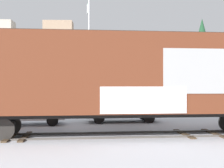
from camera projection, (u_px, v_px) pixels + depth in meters
The scene contains 7 objects.
ground_plane at pixel (148, 135), 14.19m from camera, with size 260.00×260.00×0.00m, color #B2B5BC.
track at pixel (100, 135), 13.92m from camera, with size 60.02×4.06×0.08m.
freight_car at pixel (126, 76), 14.04m from camera, with size 16.90×3.53×4.73m.
flagpole at pixel (89, 41), 24.38m from camera, with size 0.18×1.55×9.12m.
hillside at pixel (82, 70), 78.41m from camera, with size 145.47×43.69×16.51m.
parked_car_white at pixel (26, 111), 17.84m from camera, with size 4.31×1.97×1.50m.
parked_car_black at pixel (121, 108), 19.18m from camera, with size 4.47×1.95×1.71m.
Camera 1 is at (-3.67, -13.81, 2.31)m, focal length 49.89 mm.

